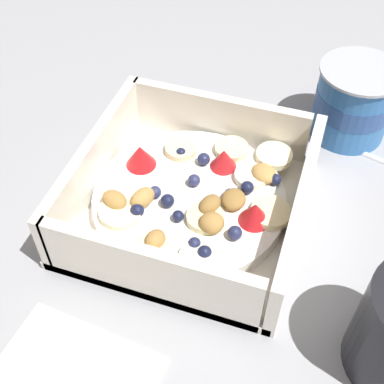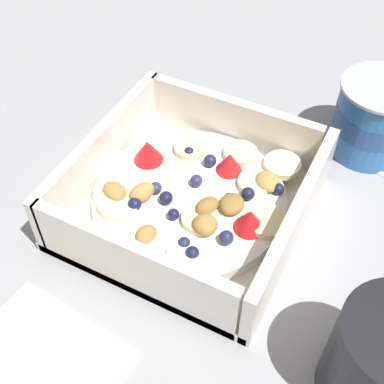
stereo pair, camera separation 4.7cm
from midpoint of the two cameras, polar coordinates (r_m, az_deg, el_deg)
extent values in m
plane|color=#9E9EA3|center=(0.50, -2.66, -1.64)|extent=(2.40, 2.40, 0.00)
cube|color=white|center=(0.49, -2.75, -2.10)|extent=(0.20, 0.20, 0.01)
cube|color=white|center=(0.50, -13.33, 2.72)|extent=(0.20, 0.01, 0.07)
cube|color=white|center=(0.45, 8.74, -2.80)|extent=(0.20, 0.01, 0.07)
cube|color=white|center=(0.53, 0.80, 7.49)|extent=(0.01, 0.18, 0.07)
cube|color=white|center=(0.42, -7.61, -9.41)|extent=(0.01, 0.18, 0.07)
cylinder|color=white|center=(0.48, -2.80, -1.18)|extent=(0.18, 0.18, 0.01)
cylinder|color=#F7EFC6|center=(0.49, 3.86, 1.60)|extent=(0.04, 0.04, 0.01)
cylinder|color=beige|center=(0.45, -1.48, -3.04)|extent=(0.05, 0.05, 0.01)
cylinder|color=#F7EFC6|center=(0.43, -2.32, -7.55)|extent=(0.04, 0.04, 0.01)
cylinder|color=beige|center=(0.46, 5.88, -2.46)|extent=(0.05, 0.05, 0.01)
cylinder|color=beige|center=(0.51, -3.85, 4.66)|extent=(0.04, 0.04, 0.01)
cylinder|color=#F4EAB7|center=(0.51, 6.52, 3.88)|extent=(0.05, 0.05, 0.01)
cylinder|color=#F4EAB7|center=(0.47, -10.83, -2.39)|extent=(0.05, 0.05, 0.01)
cylinder|color=beige|center=(0.44, -7.71, -6.54)|extent=(0.05, 0.05, 0.01)
cylinder|color=beige|center=(0.51, 1.80, 4.65)|extent=(0.03, 0.03, 0.01)
cone|color=red|center=(0.49, 0.81, 3.60)|extent=(0.04, 0.04, 0.02)
cone|color=red|center=(0.45, 4.02, -2.47)|extent=(0.03, 0.03, 0.02)
cone|color=red|center=(0.50, -8.46, 3.87)|extent=(0.04, 0.04, 0.02)
sphere|color=navy|center=(0.48, -2.93, 1.24)|extent=(0.01, 0.01, 0.01)
sphere|color=#191E3D|center=(0.46, -5.63, -1.13)|extent=(0.01, 0.01, 0.01)
sphere|color=#23284C|center=(0.43, -2.84, -5.93)|extent=(0.01, 0.01, 0.01)
sphere|color=#191E3D|center=(0.43, -1.75, -6.93)|extent=(0.01, 0.01, 0.01)
sphere|color=#23284C|center=(0.50, -0.96, 3.44)|extent=(0.01, 0.01, 0.01)
sphere|color=navy|center=(0.46, -0.93, -1.55)|extent=(0.01, 0.01, 0.01)
sphere|color=#191E3D|center=(0.48, 6.52, 1.24)|extent=(0.01, 0.01, 0.01)
sphere|color=#191E3D|center=(0.47, 3.34, 0.34)|extent=(0.01, 0.01, 0.01)
sphere|color=#191E3D|center=(0.51, -3.90, 4.23)|extent=(0.01, 0.01, 0.01)
sphere|color=navy|center=(0.47, 1.20, -0.71)|extent=(0.01, 0.01, 0.01)
sphere|color=#23284C|center=(0.44, 1.73, -4.75)|extent=(0.01, 0.01, 0.01)
sphere|color=#191E3D|center=(0.46, -9.03, -2.22)|extent=(0.01, 0.01, 0.01)
sphere|color=navy|center=(0.47, -6.97, -0.17)|extent=(0.01, 0.01, 0.01)
sphere|color=#191E3D|center=(0.45, -4.29, -2.92)|extent=(0.01, 0.01, 0.01)
ellipsoid|color=tan|center=(0.47, -8.39, -0.82)|extent=(0.03, 0.03, 0.02)
ellipsoid|color=#AD7F42|center=(0.47, -11.47, -1.04)|extent=(0.03, 0.03, 0.02)
ellipsoid|color=olive|center=(0.46, 1.76, -0.99)|extent=(0.03, 0.03, 0.01)
ellipsoid|color=tan|center=(0.49, 5.26, 1.93)|extent=(0.03, 0.03, 0.01)
ellipsoid|color=#AD7F42|center=(0.44, -0.82, -3.62)|extent=(0.03, 0.03, 0.02)
ellipsoid|color=olive|center=(0.46, -0.93, -1.58)|extent=(0.03, 0.02, 0.02)
ellipsoid|color=#AD7F42|center=(0.44, -7.21, -5.48)|extent=(0.02, 0.02, 0.02)
ellipsoid|color=silver|center=(0.59, 7.64, 8.18)|extent=(0.04, 0.05, 0.01)
cylinder|color=silver|center=(0.57, 15.22, 4.73)|extent=(0.04, 0.12, 0.01)
cylinder|color=#3370B7|center=(0.57, 15.23, 9.40)|extent=(0.08, 0.08, 0.08)
cylinder|color=#2D5193|center=(0.57, 15.31, 9.71)|extent=(0.08, 0.08, 0.02)
cylinder|color=#B7BCC6|center=(0.55, 16.08, 12.70)|extent=(0.09, 0.09, 0.00)
camera|label=1|loc=(0.02, -92.87, -3.20)|focal=48.01mm
camera|label=2|loc=(0.02, 87.13, 3.20)|focal=48.01mm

